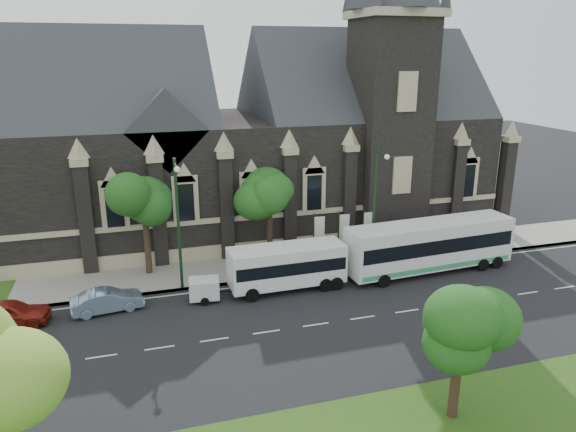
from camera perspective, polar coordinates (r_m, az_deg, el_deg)
name	(u,v)px	position (r m, az deg, el deg)	size (l,w,h in m)	color
ground	(266,332)	(31.40, -2.31, -12.26)	(160.00, 160.00, 0.00)	black
sidewalk	(234,269)	(39.73, -5.77, -5.67)	(80.00, 5.00, 0.15)	gray
museum	(268,138)	(47.40, -2.13, 8.31)	(40.00, 17.70, 29.90)	black
tree_park_east	(463,319)	(24.04, 18.14, -10.42)	(3.40, 3.40, 6.28)	black
tree_walk_right	(271,187)	(39.73, -1.80, 3.14)	(4.08, 4.08, 7.80)	black
tree_walk_left	(146,197)	(38.49, -14.87, 1.98)	(3.91, 3.91, 7.64)	black
street_lamp_near	(376,201)	(38.94, 9.31, 1.56)	(0.36, 1.88, 9.00)	#163219
street_lamp_mid	(178,218)	(35.28, -11.63, -0.20)	(0.36, 1.88, 9.00)	#163219
banner_flag_left	(317,234)	(40.02, 3.14, -1.90)	(0.90, 0.10, 4.00)	#163219
banner_flag_center	(342,231)	(40.71, 5.79, -1.63)	(0.90, 0.10, 4.00)	#163219
banner_flag_right	(366,229)	(41.49, 8.35, -1.37)	(0.90, 0.10, 4.00)	#163219
tour_coach	(430,245)	(40.06, 14.89, -3.00)	(12.90, 3.62, 3.72)	silver
shuttle_bus	(287,265)	(35.99, -0.09, -5.20)	(7.84, 2.85, 3.01)	white
box_trailer	(204,289)	(35.05, -8.93, -7.66)	(2.81, 1.66, 1.47)	silver
sedan	(107,301)	(35.19, -18.70, -8.53)	(1.51, 4.32, 1.42)	#758EAA
car_far_red	(9,313)	(35.69, -27.63, -9.16)	(1.85, 4.59, 1.56)	maroon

